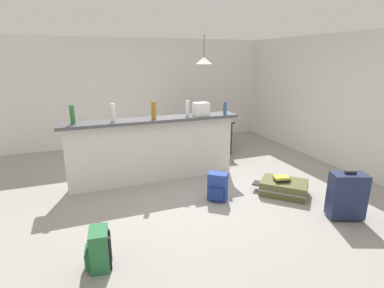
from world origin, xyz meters
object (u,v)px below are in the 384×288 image
object	(u,v)px
dining_table	(204,124)
grocery_bag	(201,109)
bottle_clear	(188,108)
suitcase_upright_navy	(347,195)
bottle_green	(72,115)
dining_chair_far_side	(199,125)
bottle_white	(113,113)
book_stack	(282,178)
bottle_amber	(154,110)
backpack_green	(99,250)
suitcase_flat_olive	(284,188)
backpack_blue	(218,187)
pendant_lamp	(204,61)
bottle_blue	(225,108)
dining_chair_near_partition	(212,136)

from	to	relation	value
dining_table	grocery_bag	bearing A→B (deg)	-115.76
bottle_clear	suitcase_upright_navy	xyz separation A→B (m)	(1.41, -2.16, -0.90)
bottle_green	dining_chair_far_side	distance (m)	3.25
bottle_white	dining_table	size ratio (longest dim) A/B	0.25
bottle_green	book_stack	distance (m)	3.33
bottle_amber	grocery_bag	bearing A→B (deg)	2.79
bottle_green	bottle_white	world-z (taller)	bottle_green
bottle_green	dining_table	distance (m)	2.92
bottle_clear	grocery_bag	size ratio (longest dim) A/B	1.02
backpack_green	suitcase_flat_olive	bearing A→B (deg)	14.61
backpack_blue	suitcase_upright_navy	world-z (taller)	suitcase_upright_navy
bottle_amber	bottle_clear	size ratio (longest dim) A/B	1.08
pendant_lamp	backpack_blue	size ratio (longest dim) A/B	1.47
bottle_amber	suitcase_upright_navy	bearing A→B (deg)	-45.90
bottle_white	book_stack	bearing A→B (deg)	-27.52
book_stack	grocery_bag	bearing A→B (deg)	125.39
bottle_green	bottle_clear	world-z (taller)	bottle_green
bottle_white	suitcase_upright_navy	bearing A→B (deg)	-38.85
dining_table	dining_chair_far_side	xyz separation A→B (m)	(0.10, 0.49, -0.13)
bottle_white	bottle_amber	xyz separation A→B (m)	(0.63, -0.05, 0.00)
dining_table	dining_chair_far_side	distance (m)	0.52
bottle_clear	suitcase_flat_olive	bearing A→B (deg)	-48.46
backpack_blue	book_stack	distance (m)	1.03
dining_chair_far_side	suitcase_upright_navy	size ratio (longest dim) A/B	1.39
bottle_amber	dining_table	xyz separation A→B (m)	(1.41, 1.21, -0.59)
dining_table	book_stack	bearing A→B (deg)	-82.98
bottle_clear	book_stack	distance (m)	1.91
grocery_bag	backpack_blue	distance (m)	1.45
bottle_white	dining_table	world-z (taller)	bottle_white
bottle_amber	grocery_bag	size ratio (longest dim) A/B	1.10
bottle_amber	pendant_lamp	distance (m)	1.94
bottle_white	dining_chair_far_side	bearing A→B (deg)	37.70
bottle_blue	dining_chair_near_partition	xyz separation A→B (m)	(0.09, 0.73, -0.69)
bottle_clear	dining_chair_far_side	world-z (taller)	bottle_clear
bottle_amber	backpack_blue	xyz separation A→B (m)	(0.69, -1.00, -1.04)
suitcase_flat_olive	dining_table	bearing A→B (deg)	97.67
pendant_lamp	backpack_green	world-z (taller)	pendant_lamp
dining_chair_far_side	backpack_green	size ratio (longest dim) A/B	2.21
pendant_lamp	book_stack	size ratio (longest dim) A/B	2.23
suitcase_flat_olive	backpack_blue	world-z (taller)	backpack_blue
dining_table	suitcase_flat_olive	xyz separation A→B (m)	(0.32, -2.40, -0.54)
dining_chair_near_partition	suitcase_upright_navy	xyz separation A→B (m)	(0.66, -2.78, -0.19)
grocery_bag	dining_chair_near_partition	bearing A→B (deg)	51.60
bottle_white	pendant_lamp	distance (m)	2.41
grocery_bag	backpack_blue	world-z (taller)	grocery_bag
bottle_green	pendant_lamp	bearing A→B (deg)	22.43
bottle_amber	dining_table	distance (m)	1.95
backpack_green	suitcase_upright_navy	bearing A→B (deg)	-2.91
suitcase_upright_navy	bottle_blue	bearing A→B (deg)	110.14
bottle_clear	backpack_blue	world-z (taller)	bottle_clear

